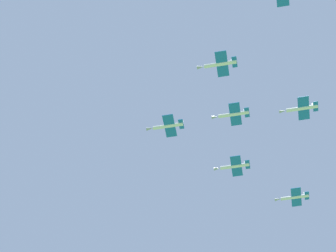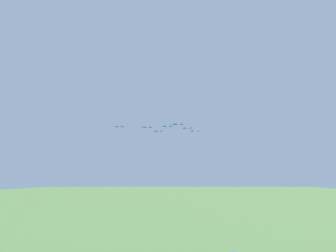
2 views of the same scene
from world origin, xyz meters
name	(u,v)px [view 1 (image 1 of 2)]	position (x,y,z in m)	size (l,w,h in m)	color
jet_lead	(167,126)	(14.62, 6.65, 134.17)	(7.89, 10.45, 2.17)	white
jet_port_inner	(219,64)	(-5.47, -4.95, 134.48)	(7.89, 10.45, 2.17)	white
jet_starboard_inner	(234,166)	(26.22, -13.44, 133.24)	(7.89, 10.45, 2.17)	white
jet_port_outer	(233,114)	(9.95, -10.78, 135.22)	(7.89, 10.45, 2.17)	white
jet_center_rear	(294,197)	(37.83, -33.53, 134.96)	(7.89, 10.45, 2.17)	white
jet_port_trail	(301,108)	(5.29, -28.21, 133.36)	(7.89, 10.45, 2.17)	white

